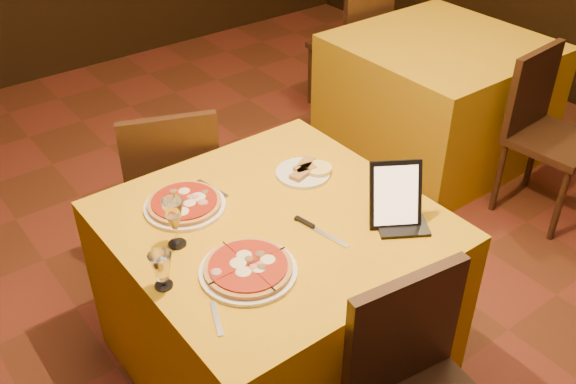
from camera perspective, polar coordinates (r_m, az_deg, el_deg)
floor at (r=2.90m, az=2.75°, el=-13.77°), size 6.00×7.00×0.01m
main_table at (r=2.59m, az=-1.16°, el=-9.04°), size 1.10×1.10×0.75m
side_table at (r=4.12m, az=13.00°, el=8.09°), size 1.10×1.10×0.75m
chair_main_far at (r=3.11m, az=-10.35°, el=0.68°), size 0.61×0.61×0.91m
chair_side_near at (r=3.69m, az=22.68°, el=4.23°), size 0.49×0.49×0.91m
chair_side_far at (r=4.61m, az=5.30°, el=12.81°), size 0.46×0.46×0.91m
pizza_near at (r=2.11m, az=-3.56°, el=-6.88°), size 0.32×0.32×0.03m
pizza_far at (r=2.42m, az=-9.17°, el=-1.11°), size 0.31×0.31×0.03m
cutlet_dish at (r=2.58m, az=1.35°, el=1.80°), size 0.22×0.22×0.03m
wine_glass at (r=2.20m, az=-10.04°, el=-2.71°), size 0.10×0.10×0.19m
water_glass at (r=2.07m, az=-11.17°, el=-6.88°), size 0.09×0.09×0.13m
tablet at (r=2.29m, az=9.54°, el=-0.19°), size 0.21×0.18×0.23m
knife at (r=2.28m, az=3.10°, el=-3.69°), size 0.06×0.23×0.01m
fork_near at (r=1.98m, az=-6.37°, el=-11.12°), size 0.07×0.14×0.01m
fork_far at (r=2.52m, az=-6.73°, el=0.30°), size 0.05×0.17×0.01m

